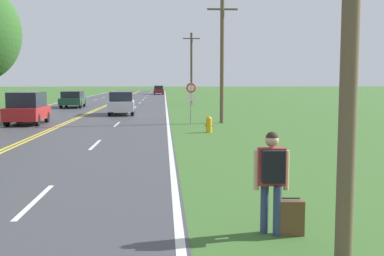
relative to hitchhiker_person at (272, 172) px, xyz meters
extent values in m
cube|color=silver|center=(-4.51, 2.47, -1.04)|extent=(0.12, 3.00, 0.00)
cube|color=silver|center=(-4.51, 11.47, -1.04)|extent=(0.12, 3.00, 0.00)
cube|color=silver|center=(-4.51, 20.47, -1.04)|extent=(0.12, 3.00, 0.00)
cube|color=silver|center=(-4.51, 29.47, -1.04)|extent=(0.12, 3.00, 0.00)
cube|color=silver|center=(-4.51, 38.47, -1.04)|extent=(0.12, 3.00, 0.00)
cube|color=silver|center=(-4.51, 47.47, -1.04)|extent=(0.12, 3.00, 0.00)
cube|color=silver|center=(-4.51, 56.47, -1.04)|extent=(0.12, 3.00, 0.00)
cube|color=silver|center=(-4.51, 65.47, -1.04)|extent=(0.12, 3.00, 0.00)
cube|color=silver|center=(-4.51, 74.47, -1.04)|extent=(0.12, 3.00, 0.00)
cube|color=silver|center=(-4.51, 83.47, -1.04)|extent=(0.12, 3.00, 0.00)
cube|color=silver|center=(-4.51, 92.47, -1.04)|extent=(0.12, 3.00, 0.00)
cube|color=silver|center=(-4.51, 101.47, -1.04)|extent=(0.12, 3.00, 0.00)
cube|color=silver|center=(-10.79, 20.47, -1.04)|extent=(0.12, 3.00, 0.00)
cube|color=silver|center=(-10.79, 29.47, -1.04)|extent=(0.12, 3.00, 0.00)
cube|color=silver|center=(-10.79, 38.47, -1.04)|extent=(0.12, 3.00, 0.00)
cube|color=silver|center=(-10.79, 47.47, -1.04)|extent=(0.12, 3.00, 0.00)
cube|color=silver|center=(-10.79, 56.47, -1.04)|extent=(0.12, 3.00, 0.00)
cube|color=silver|center=(-10.79, 65.47, -1.04)|extent=(0.12, 3.00, 0.00)
cube|color=silver|center=(-10.79, 74.47, -1.04)|extent=(0.12, 3.00, 0.00)
cube|color=silver|center=(-10.79, 83.47, -1.04)|extent=(0.12, 3.00, 0.00)
cube|color=silver|center=(-10.79, 92.47, -1.04)|extent=(0.12, 3.00, 0.00)
cube|color=silver|center=(-10.79, 101.47, -1.04)|extent=(0.12, 3.00, 0.00)
cylinder|color=navy|center=(-0.09, 0.13, -0.64)|extent=(0.14, 0.14, 0.83)
cylinder|color=navy|center=(0.09, -0.05, -0.64)|extent=(0.14, 0.14, 0.83)
cube|color=#993333|center=(0.00, 0.04, 0.09)|extent=(0.46, 0.22, 0.63)
sphere|color=tan|center=(0.00, 0.04, 0.53)|extent=(0.23, 0.23, 0.23)
sphere|color=#2D2319|center=(0.00, 0.04, 0.57)|extent=(0.21, 0.21, 0.21)
cylinder|color=tan|center=(-0.25, 0.06, 0.03)|extent=(0.09, 0.09, 0.66)
cylinder|color=tan|center=(0.25, 0.02, 0.03)|extent=(0.09, 0.09, 0.66)
cube|color=black|center=(-0.01, -0.14, 0.12)|extent=(0.37, 0.20, 0.53)
cube|color=brown|center=(0.32, -0.01, -0.77)|extent=(0.46, 0.23, 0.58)
cylinder|color=black|center=(0.32, -0.01, -0.44)|extent=(0.32, 0.04, 0.02)
cylinder|color=gold|center=(0.45, 15.79, -0.75)|extent=(0.30, 0.30, 0.60)
sphere|color=gold|center=(0.45, 15.79, -0.39)|extent=(0.28, 0.28, 0.28)
cylinder|color=gold|center=(0.64, 15.79, -0.69)|extent=(0.08, 0.10, 0.10)
cylinder|color=gold|center=(0.26, 15.79, -0.69)|extent=(0.08, 0.10, 0.10)
cylinder|color=gray|center=(-0.18, 20.33, 0.13)|extent=(0.07, 0.07, 2.38)
cylinder|color=silver|center=(-0.18, 20.31, 1.07)|extent=(0.60, 0.02, 0.60)
torus|color=red|center=(-0.18, 20.30, 1.07)|extent=(0.55, 0.07, 0.55)
cube|color=silver|center=(-0.18, 20.31, 0.52)|extent=(0.44, 0.02, 0.44)
cylinder|color=brown|center=(1.72, 21.04, 2.62)|extent=(0.24, 0.24, 7.34)
cube|color=brown|center=(1.72, 21.04, 5.69)|extent=(1.80, 0.12, 0.10)
cylinder|color=brown|center=(1.18, 43.44, 2.72)|extent=(0.24, 0.24, 7.55)
cube|color=brown|center=(1.18, 43.44, 5.90)|extent=(1.80, 0.12, 0.10)
cylinder|color=black|center=(-10.60, 22.04, -0.72)|extent=(0.21, 0.67, 0.67)
cylinder|color=black|center=(-8.92, 22.08, -0.72)|extent=(0.21, 0.67, 0.67)
cylinder|color=black|center=(-10.55, 19.60, -0.72)|extent=(0.21, 0.67, 0.67)
cylinder|color=black|center=(-8.86, 19.64, -0.72)|extent=(0.21, 0.67, 0.67)
cube|color=#A81E1E|center=(-9.73, 20.84, -0.39)|extent=(1.97, 3.98, 0.73)
cube|color=#1E232D|center=(-9.73, 20.84, 0.40)|extent=(1.72, 2.80, 0.86)
cylinder|color=black|center=(-4.04, 27.20, -0.69)|extent=(0.24, 0.74, 0.73)
cylinder|color=black|center=(-5.68, 27.12, -0.69)|extent=(0.24, 0.74, 0.73)
cylinder|color=black|center=(-4.18, 29.90, -0.69)|extent=(0.24, 0.74, 0.73)
cylinder|color=black|center=(-5.81, 29.82, -0.69)|extent=(0.24, 0.74, 0.73)
cube|color=silver|center=(-4.93, 28.51, -0.37)|extent=(2.05, 4.45, 0.72)
cube|color=#1E232D|center=(-4.93, 28.51, 0.33)|extent=(1.77, 3.13, 0.69)
cylinder|color=black|center=(-11.29, 39.82, -0.70)|extent=(0.23, 0.72, 0.71)
cylinder|color=black|center=(-9.54, 39.89, -0.70)|extent=(0.23, 0.72, 0.71)
cylinder|color=black|center=(-11.17, 36.84, -0.70)|extent=(0.23, 0.72, 0.71)
cylinder|color=black|center=(-9.42, 36.91, -0.70)|extent=(0.23, 0.72, 0.71)
cube|color=#1E472D|center=(-10.36, 38.37, -0.42)|extent=(2.14, 4.88, 0.62)
cube|color=#1E232D|center=(-10.36, 38.37, 0.19)|extent=(1.85, 3.43, 0.62)
cylinder|color=black|center=(-1.88, 79.29, -0.73)|extent=(0.22, 0.66, 0.66)
cylinder|color=black|center=(-3.45, 79.25, -0.73)|extent=(0.22, 0.66, 0.66)
cylinder|color=black|center=(-1.96, 82.17, -0.73)|extent=(0.22, 0.66, 0.66)
cylinder|color=black|center=(-3.54, 82.12, -0.73)|extent=(0.22, 0.66, 0.66)
cube|color=maroon|center=(-2.71, 80.71, -0.42)|extent=(1.92, 4.69, 0.68)
cube|color=#1E232D|center=(-2.71, 80.89, 0.24)|extent=(1.64, 2.60, 0.64)
camera|label=1|loc=(-1.77, -7.70, 1.51)|focal=45.00mm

